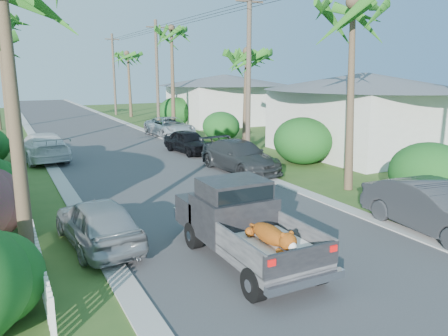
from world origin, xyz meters
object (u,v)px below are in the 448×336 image
pickup_truck (239,220)px  palm_r_a (356,4)px  house_right_far (225,101)px  parked_car_rm (240,156)px  utility_pole_b (249,77)px  utility_pole_c (157,75)px  parked_car_rn (434,209)px  parked_car_lf (43,147)px  palm_r_d (128,54)px  utility_pole_d (114,74)px  parked_car_rf (188,142)px  palm_r_c (171,29)px  house_right_near (362,116)px  parked_car_rd (170,127)px  palm_r_b (246,52)px  parked_car_ln (98,222)px

pickup_truck → palm_r_a: palm_r_a is taller
house_right_far → parked_car_rm: bearing=-115.5°
palm_r_a → utility_pole_b: bearing=95.7°
utility_pole_c → parked_car_rn: bearing=-91.3°
utility_pole_b → parked_car_rn: bearing=-92.8°
parked_car_lf → utility_pole_b: bearing=146.7°
house_right_far → palm_r_d: bearing=123.0°
utility_pole_d → utility_pole_b: bearing=-90.0°
parked_car_rf → palm_r_d: bearing=76.0°
parked_car_rf → palm_r_d: (2.90, 23.30, 6.05)m
parked_car_rm → utility_pole_c: 17.57m
parked_car_rn → utility_pole_b: 12.81m
pickup_truck → palm_r_c: palm_r_c is taller
house_right_far → parked_car_lf: bearing=-146.2°
parked_car_rf → utility_pole_c: bearing=73.0°
palm_r_a → house_right_near: 10.39m
parked_car_rd → palm_r_c: (1.20, 2.31, 7.38)m
pickup_truck → house_right_far: bearing=63.2°
parked_car_rn → palm_r_d: size_ratio=0.59×
pickup_truck → utility_pole_b: 13.37m
parked_car_rn → parked_car_rf: 15.97m
palm_r_b → utility_pole_c: utility_pole_c is taller
parked_car_ln → pickup_truck: bearing=137.6°
parked_car_rd → parked_car_ln: bearing=-119.9°
parked_car_rd → utility_pole_b: (0.60, -10.69, 3.87)m
parked_car_ln → house_right_near: size_ratio=0.46×
palm_r_b → parked_car_rn: bearing=-96.4°
parked_car_ln → utility_pole_b: bearing=-144.3°
palm_r_a → house_right_near: palm_r_a is taller
parked_car_rn → parked_car_rd: bearing=94.3°
house_right_near → utility_pole_d: 31.96m
palm_r_a → parked_car_ln: bearing=-171.7°
parked_car_rd → parked_car_ln: parked_car_rd is taller
parked_car_lf → utility_pole_c: (10.08, 9.70, 3.82)m
parked_car_rf → parked_car_ln: (-7.92, -12.26, 0.01)m
utility_pole_d → parked_car_rn: bearing=-90.8°
palm_r_c → utility_pole_b: 13.48m
utility_pole_c → parked_car_rf: bearing=-100.0°
utility_pole_d → utility_pole_c: bearing=-90.0°
parked_car_rd → palm_r_a: bearing=-89.9°
house_right_near → palm_r_b: bearing=154.9°
parked_car_rm → parked_car_lf: 11.17m
parked_car_rn → palm_r_b: palm_r_b is taller
house_right_far → parked_car_rd: bearing=-141.7°
utility_pole_c → utility_pole_d: size_ratio=1.00×
utility_pole_b → utility_pole_c: (0.00, 15.00, 0.00)m
palm_r_b → utility_pole_b: utility_pole_b is taller
palm_r_a → pickup_truck: bearing=-151.7°
parked_car_lf → palm_r_c: 15.07m
parked_car_rd → palm_r_c: palm_r_c is taller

